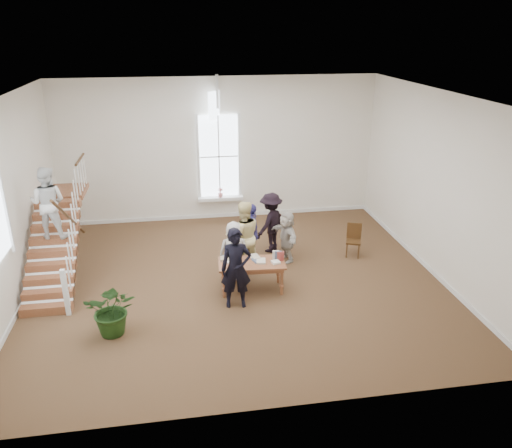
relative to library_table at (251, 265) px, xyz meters
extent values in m
plane|color=#4F341F|center=(-0.26, 0.49, -0.65)|extent=(10.00, 10.00, 0.00)
plane|color=silver|center=(-0.26, 4.99, 1.60)|extent=(10.00, 0.00, 10.00)
plane|color=silver|center=(-0.26, -4.01, 1.60)|extent=(10.00, 0.00, 10.00)
plane|color=silver|center=(-5.26, 0.49, 1.60)|extent=(0.00, 9.00, 9.00)
plane|color=silver|center=(4.74, 0.49, 1.60)|extent=(0.00, 9.00, 9.00)
plane|color=white|center=(-0.26, 0.49, 3.85)|extent=(10.00, 10.00, 0.00)
cube|color=white|center=(-0.26, 4.81, 0.05)|extent=(1.45, 0.28, 0.10)
plane|color=white|center=(-0.26, 4.93, 1.40)|extent=(2.60, 0.00, 2.60)
plane|color=white|center=(-0.26, 4.93, 3.00)|extent=(0.60, 0.60, 0.85)
cube|color=white|center=(-0.26, 4.96, -0.59)|extent=(10.00, 0.04, 0.12)
imported|color=pink|center=(-0.26, 4.78, 0.25)|extent=(0.17, 0.17, 0.30)
cube|color=brown|center=(-4.61, -0.31, -0.55)|extent=(1.10, 0.30, 0.20)
cube|color=brown|center=(-4.61, -0.01, -0.35)|extent=(1.10, 0.30, 0.20)
cube|color=brown|center=(-4.61, 0.29, -0.15)|extent=(1.10, 0.30, 0.20)
cube|color=brown|center=(-4.61, 0.59, 0.05)|extent=(1.10, 0.30, 0.20)
cube|color=brown|center=(-4.61, 0.89, 0.25)|extent=(1.10, 0.30, 0.20)
cube|color=brown|center=(-4.61, 1.19, 0.45)|extent=(1.10, 0.30, 0.20)
cube|color=brown|center=(-4.61, 1.49, 0.65)|extent=(1.10, 0.30, 0.20)
cube|color=brown|center=(-4.61, 1.79, 0.85)|extent=(1.10, 0.30, 0.20)
cube|color=brown|center=(-4.61, 2.09, 1.05)|extent=(1.10, 0.30, 0.20)
cube|color=brown|center=(-4.61, 2.99, 1.09)|extent=(1.10, 1.20, 0.12)
cube|color=white|center=(-4.12, -0.46, -0.10)|extent=(0.10, 0.10, 1.10)
cylinder|color=#321E0D|center=(-4.11, 0.89, 1.10)|extent=(0.07, 2.74, 1.86)
imported|color=silver|center=(-4.61, 1.19, 1.41)|extent=(0.94, 0.79, 1.72)
cube|color=brown|center=(0.03, -0.02, 0.06)|extent=(1.61, 0.88, 0.05)
cube|color=brown|center=(0.03, -0.02, -0.02)|extent=(1.48, 0.75, 0.10)
cylinder|color=brown|center=(-0.67, -0.26, -0.31)|extent=(0.07, 0.07, 0.68)
cylinder|color=brown|center=(0.69, -0.35, -0.31)|extent=(0.07, 0.07, 0.68)
cylinder|color=brown|center=(-0.63, 0.31, -0.31)|extent=(0.07, 0.07, 0.68)
cylinder|color=brown|center=(0.72, 0.23, -0.31)|extent=(0.07, 0.07, 0.68)
cube|color=silver|center=(-0.29, 0.20, 0.09)|extent=(0.25, 0.27, 0.02)
cube|color=beige|center=(0.24, -0.03, 0.10)|extent=(0.26, 0.31, 0.04)
cube|color=tan|center=(-0.35, 0.14, 0.11)|extent=(0.25, 0.22, 0.05)
cube|color=silver|center=(-0.42, 0.20, 0.10)|extent=(0.22, 0.22, 0.04)
cube|color=#4C5972|center=(0.14, 0.03, 0.10)|extent=(0.22, 0.27, 0.04)
cube|color=maroon|center=(-0.39, 0.17, 0.10)|extent=(0.27, 0.30, 0.03)
cube|color=white|center=(-0.55, 0.09, 0.10)|extent=(0.16, 0.23, 0.04)
cube|color=#BFB299|center=(0.15, 0.20, 0.11)|extent=(0.22, 0.31, 0.05)
cube|color=silver|center=(-0.38, 0.08, 0.11)|extent=(0.20, 0.23, 0.06)
cube|color=beige|center=(0.14, 0.19, 0.10)|extent=(0.24, 0.31, 0.03)
cube|color=tan|center=(-0.58, 0.20, 0.11)|extent=(0.24, 0.24, 0.06)
cube|color=silver|center=(0.58, -0.15, 0.11)|extent=(0.22, 0.22, 0.05)
cube|color=#4C5972|center=(-0.59, 0.27, 0.10)|extent=(0.23, 0.29, 0.04)
imported|color=black|center=(-0.42, -0.67, 0.28)|extent=(0.70, 0.48, 1.87)
imported|color=#B9B3AC|center=(-0.32, 0.58, 0.11)|extent=(0.76, 0.50, 1.52)
imported|color=#F5E399|center=(-0.02, 1.08, 0.28)|extent=(0.98, 0.80, 1.86)
imported|color=#3C3785|center=(0.28, 1.65, 0.13)|extent=(0.51, 0.96, 1.57)
imported|color=black|center=(0.88, 2.10, 0.20)|extent=(1.22, 1.22, 1.70)
imported|color=beige|center=(1.18, 1.45, 0.04)|extent=(0.74, 1.35, 1.39)
imported|color=#193510|center=(-3.04, -1.35, -0.08)|extent=(1.11, 0.99, 1.13)
cube|color=#321E0D|center=(3.05, 1.42, -0.23)|extent=(0.51, 0.51, 0.05)
cube|color=#321E0D|center=(3.12, 1.58, 0.03)|extent=(0.38, 0.18, 0.47)
cylinder|color=#321E0D|center=(2.85, 1.32, -0.44)|extent=(0.04, 0.04, 0.41)
cylinder|color=#321E0D|center=(3.14, 1.21, -0.44)|extent=(0.04, 0.04, 0.41)
cylinder|color=#321E0D|center=(2.96, 1.62, -0.44)|extent=(0.04, 0.04, 0.41)
cylinder|color=#321E0D|center=(3.26, 1.51, -0.44)|extent=(0.04, 0.04, 0.41)
camera|label=1|loc=(-1.56, -10.44, 5.30)|focal=35.00mm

